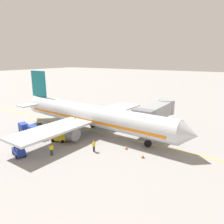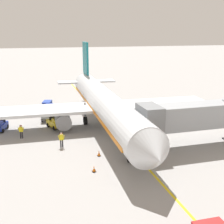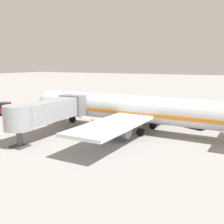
{
  "view_description": "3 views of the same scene",
  "coord_description": "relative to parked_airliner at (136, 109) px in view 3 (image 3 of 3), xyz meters",
  "views": [
    {
      "loc": [
        29.82,
        24.6,
        13.32
      ],
      "look_at": [
        -0.79,
        4.0,
        4.0
      ],
      "focal_mm": 34.56,
      "sensor_mm": 36.0,
      "label": 1
    },
    {
      "loc": [
        10.31,
        37.47,
        12.47
      ],
      "look_at": [
        0.02,
        1.54,
        2.3
      ],
      "focal_mm": 47.92,
      "sensor_mm": 36.0,
      "label": 2
    },
    {
      "loc": [
        -34.68,
        -14.06,
        9.65
      ],
      "look_at": [
        -1.36,
        3.28,
        2.89
      ],
      "focal_mm": 43.67,
      "sensor_mm": 36.0,
      "label": 3
    }
  ],
  "objects": [
    {
      "name": "baggage_tug_lead",
      "position": [
        6.4,
        -1.44,
        -2.47
      ],
      "size": [
        2.06,
        2.77,
        1.62
      ],
      "color": "gold",
      "rests_on": "ground"
    },
    {
      "name": "baggage_tug_trailing",
      "position": [
        5.33,
        -7.54,
        -2.47
      ],
      "size": [
        2.16,
        2.77,
        1.62
      ],
      "color": "slate",
      "rests_on": "ground"
    },
    {
      "name": "gate_lead_in_line",
      "position": [
        -0.78,
        -0.5,
        -3.18
      ],
      "size": [
        0.24,
        80.0,
        0.01
      ],
      "primitive_type": "cube",
      "color": "gold",
      "rests_on": "ground"
    },
    {
      "name": "safety_cone_nose_right",
      "position": [
        2.96,
        9.14,
        -2.9
      ],
      "size": [
        0.36,
        0.36,
        0.59
      ],
      "color": "black",
      "rests_on": "ground"
    },
    {
      "name": "ground_plane",
      "position": [
        -0.78,
        -0.5,
        -3.19
      ],
      "size": [
        400.0,
        400.0,
        0.0
      ],
      "primitive_type": "plane",
      "color": "gray"
    },
    {
      "name": "ground_crew_loader",
      "position": [
        10.67,
        1.53,
        -2.23
      ],
      "size": [
        0.73,
        0.31,
        1.69
      ],
      "color": "#232328",
      "rests_on": "ground"
    },
    {
      "name": "parked_airliner",
      "position": [
        0.0,
        0.0,
        0.0
      ],
      "size": [
        30.16,
        37.29,
        10.63
      ],
      "color": "silver",
      "rests_on": "ground"
    },
    {
      "name": "pushback_tractor",
      "position": [
        -0.03,
        25.87,
        -2.09
      ],
      "size": [
        2.3,
        4.45,
        2.4
      ],
      "color": "#B21E1E",
      "rests_on": "ground"
    },
    {
      "name": "jet_bridge",
      "position": [
        -8.18,
        9.14,
        0.27
      ],
      "size": [
        13.43,
        3.5,
        4.98
      ],
      "color": "#93999E",
      "rests_on": "ground"
    },
    {
      "name": "baggage_cart_front",
      "position": [
        7.18,
        -5.21,
        -2.24
      ],
      "size": [
        1.85,
        2.98,
        1.58
      ],
      "color": "#4C4C51",
      "rests_on": "ground"
    },
    {
      "name": "baggage_tug_spare",
      "position": [
        13.29,
        -2.12,
        -2.47
      ],
      "size": [
        1.9,
        2.74,
        1.62
      ],
      "color": "#1E339E",
      "rests_on": "ground"
    },
    {
      "name": "ground_crew_wing_walker",
      "position": [
        6.36,
        5.67,
        -2.23
      ],
      "size": [
        0.73,
        0.28,
        1.69
      ],
      "color": "#232328",
      "rests_on": "ground"
    },
    {
      "name": "safety_cone_nose_left",
      "position": [
        4.23,
        12.5,
        -2.9
      ],
      "size": [
        0.36,
        0.36,
        0.59
      ],
      "color": "black",
      "rests_on": "ground"
    },
    {
      "name": "baggage_cart_second_in_train",
      "position": [
        6.66,
        -8.05,
        -2.24
      ],
      "size": [
        1.85,
        2.98,
        1.58
      ],
      "color": "#4C4C51",
      "rests_on": "ground"
    },
    {
      "name": "baggage_cart_third_in_train",
      "position": [
        6.71,
        -10.74,
        -2.24
      ],
      "size": [
        1.85,
        2.98,
        1.58
      ],
      "color": "#4C4C51",
      "rests_on": "ground"
    }
  ]
}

